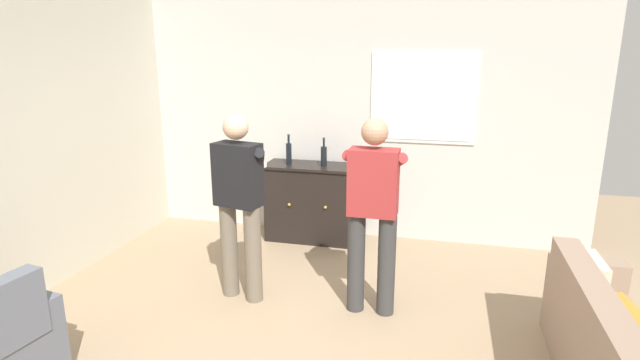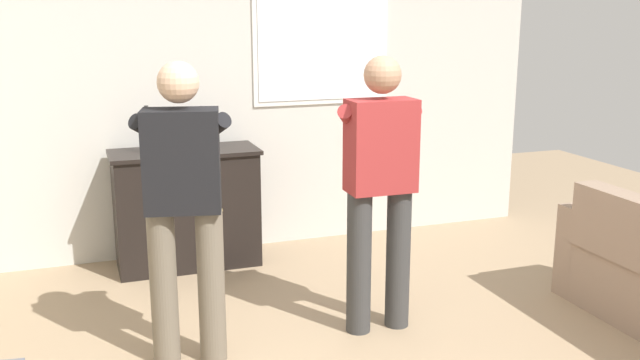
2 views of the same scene
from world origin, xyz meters
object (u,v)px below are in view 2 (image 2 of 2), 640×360
bottle_wine_green (202,133)px  person_standing_right (380,181)px  bottle_liquor_amber (148,135)px  person_standing_left (184,200)px  sideboard_cabinet (187,208)px

bottle_wine_green → person_standing_right: bearing=-62.5°
bottle_liquor_amber → person_standing_left: bearing=-89.4°
sideboard_cabinet → bottle_wine_green: size_ratio=3.38×
bottle_wine_green → person_standing_right: 1.69m
sideboard_cabinet → person_standing_right: size_ratio=0.66×
sideboard_cabinet → person_standing_left: size_ratio=0.66×
bottle_liquor_amber → person_standing_right: bearing=-50.9°
bottle_liquor_amber → person_standing_right: (1.18, -1.46, -0.11)m
bottle_wine_green → bottle_liquor_amber: bearing=-174.0°
bottle_liquor_amber → person_standing_left: (0.02, -1.49, -0.11)m
bottle_wine_green → bottle_liquor_amber: bottle_liquor_amber is taller
sideboard_cabinet → person_standing_right: (0.92, -1.51, 0.48)m
bottle_wine_green → person_standing_left: bearing=-104.3°
sideboard_cabinet → bottle_wine_green: bearing=-5.2°
sideboard_cabinet → person_standing_left: bearing=-99.2°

